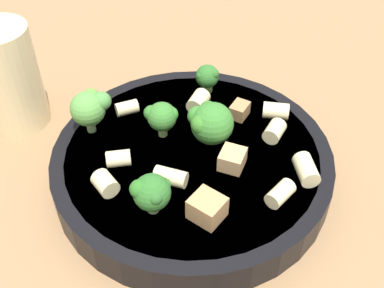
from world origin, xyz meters
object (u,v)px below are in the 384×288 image
broccoli_floret_0 (208,77)px  rigatoni_2 (280,194)px  chicken_chunk_1 (232,159)px  pasta_bowl (192,162)px  broccoli_floret_4 (151,192)px  drinking_glass (10,84)px  rigatoni_4 (306,170)px  rigatoni_1 (274,131)px  broccoli_floret_2 (210,122)px  chicken_chunk_2 (207,208)px  rigatoni_7 (198,101)px  rigatoni_5 (127,108)px  rigatoni_6 (276,111)px  rigatoni_8 (119,159)px  rigatoni_0 (171,177)px  chicken_chunk_0 (240,110)px  rigatoni_3 (105,184)px  broccoli_floret_1 (162,116)px  broccoli_floret_3 (91,107)px

broccoli_floret_0 → rigatoni_2: bearing=34.0°
broccoli_floret_0 → chicken_chunk_1: broccoli_floret_0 is taller
pasta_bowl → broccoli_floret_4: size_ratio=7.08×
broccoli_floret_4 → drinking_glass: (-0.11, -0.18, -0.01)m
rigatoni_4 → rigatoni_1: bearing=-143.8°
broccoli_floret_2 → chicken_chunk_1: broccoli_floret_2 is taller
chicken_chunk_2 → rigatoni_7: bearing=-164.2°
rigatoni_5 → rigatoni_6: rigatoni_6 is taller
pasta_bowl → broccoli_floret_2: 0.04m
rigatoni_4 → rigatoni_8: size_ratio=1.34×
rigatoni_6 → rigatoni_0: bearing=-35.5°
broccoli_floret_4 → rigatoni_8: (-0.04, -0.04, -0.01)m
rigatoni_2 → chicken_chunk_0: (-0.10, -0.05, -0.00)m
rigatoni_4 → drinking_glass: bearing=-98.5°
rigatoni_8 → chicken_chunk_2: chicken_chunk_2 is taller
broccoli_floret_0 → pasta_bowl: bearing=3.4°
rigatoni_0 → rigatoni_7: (-0.10, 0.00, 0.00)m
broccoli_floret_4 → rigatoni_5: size_ratio=1.68×
pasta_bowl → rigatoni_6: (-0.07, 0.07, 0.02)m
broccoli_floret_0 → rigatoni_7: 0.03m
rigatoni_5 → rigatoni_4: bearing=75.5°
broccoli_floret_4 → rigatoni_3: 0.05m
pasta_bowl → rigatoni_3: bearing=-43.8°
broccoli_floret_2 → broccoli_floret_4: broccoli_floret_2 is taller
chicken_chunk_1 → chicken_chunk_2: 0.06m
rigatoni_7 → chicken_chunk_0: size_ratio=1.17×
rigatoni_2 → chicken_chunk_0: same height
rigatoni_6 → chicken_chunk_2: chicken_chunk_2 is taller
rigatoni_4 → rigatoni_6: (-0.07, -0.03, -0.00)m
broccoli_floret_0 → rigatoni_7: broccoli_floret_0 is taller
pasta_bowl → broccoli_floret_1: (-0.02, -0.03, 0.04)m
chicken_chunk_0 → drinking_glass: bearing=-84.4°
rigatoni_4 → chicken_chunk_2: chicken_chunk_2 is taller
pasta_bowl → rigatoni_4: (0.01, 0.10, 0.02)m
broccoli_floret_2 → rigatoni_3: (0.08, -0.07, -0.01)m
rigatoni_2 → rigatoni_0: bearing=-88.2°
rigatoni_6 → chicken_chunk_1: same height
chicken_chunk_1 → rigatoni_3: bearing=-61.4°
rigatoni_6 → broccoli_floret_4: bearing=-30.7°
broccoli_floret_4 → rigatoni_6: broccoli_floret_4 is taller
rigatoni_3 → rigatoni_7: (-0.13, 0.05, 0.00)m
broccoli_floret_0 → rigatoni_4: bearing=47.0°
broccoli_floret_4 → broccoli_floret_3: bearing=-134.6°
broccoli_floret_1 → rigatoni_3: broccoli_floret_1 is taller
rigatoni_1 → broccoli_floret_2: bearing=-73.2°
rigatoni_8 → broccoli_floret_4: bearing=45.9°
rigatoni_4 → chicken_chunk_1: same height
broccoli_floret_2 → rigatoni_3: size_ratio=2.03×
broccoli_floret_2 → rigatoni_6: (-0.05, 0.06, -0.01)m
rigatoni_3 → rigatoni_5: bearing=-171.0°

